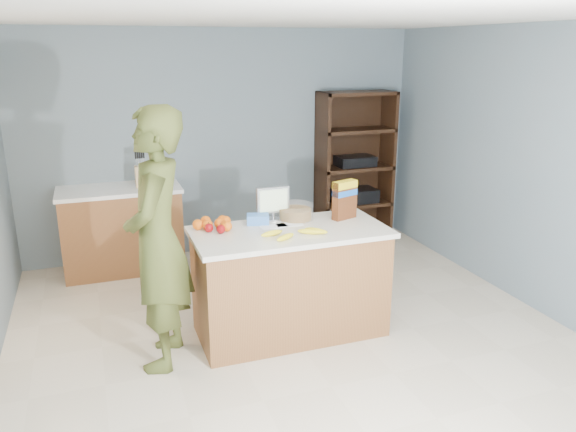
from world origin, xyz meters
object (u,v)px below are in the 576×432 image
object	(u,v)px
tv	(273,201)
cereal_box	(345,197)
counter_peninsula	(290,286)
person	(158,241)
shelving_unit	(353,170)

from	to	relation	value
tv	cereal_box	world-z (taller)	cereal_box
counter_peninsula	person	bearing A→B (deg)	-174.85
shelving_unit	tv	size ratio (longest dim) A/B	6.38
counter_peninsula	shelving_unit	bearing A→B (deg)	52.89
shelving_unit	person	size ratio (longest dim) A/B	0.93
shelving_unit	tv	world-z (taller)	shelving_unit
counter_peninsula	tv	bearing A→B (deg)	97.77
person	cereal_box	world-z (taller)	person
shelving_unit	tv	distance (m)	2.37
tv	cereal_box	bearing A→B (deg)	-16.69
cereal_box	shelving_unit	bearing A→B (deg)	62.07
person	tv	bearing A→B (deg)	129.34
counter_peninsula	person	distance (m)	1.18
counter_peninsula	shelving_unit	distance (m)	2.61
counter_peninsula	tv	size ratio (longest dim) A/B	5.53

